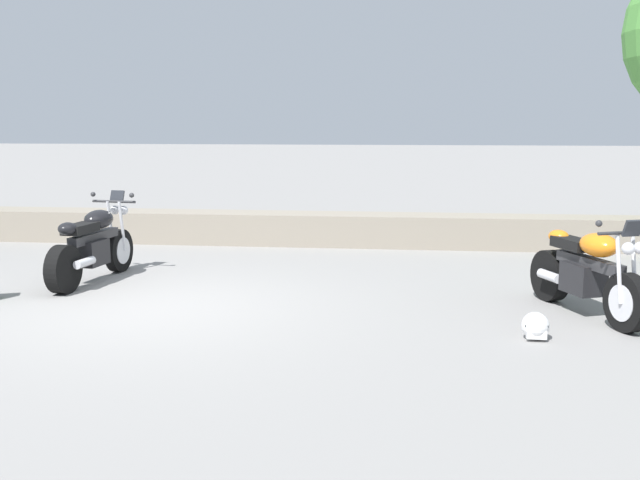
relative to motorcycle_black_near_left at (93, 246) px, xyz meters
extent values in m
plane|color=gray|center=(1.22, -1.34, -0.49)|extent=(120.00, 120.00, 0.00)
cube|color=gray|center=(1.22, 3.46, -0.21)|extent=(36.00, 0.80, 0.55)
cylinder|color=black|center=(0.08, 0.69, -0.18)|extent=(0.21, 0.63, 0.62)
cylinder|color=black|center=(-0.09, -0.74, -0.18)|extent=(0.25, 0.64, 0.62)
cylinder|color=silver|center=(0.08, 0.69, -0.18)|extent=(0.20, 0.40, 0.38)
cube|color=black|center=(-0.01, -0.07, -0.08)|extent=(0.37, 0.51, 0.34)
cube|color=#2D2D30|center=(0.00, 0.02, 0.12)|extent=(0.27, 1.11, 0.12)
ellipsoid|color=black|center=(0.02, 0.17, 0.34)|extent=(0.40, 0.56, 0.26)
cube|color=black|center=(-0.04, -0.30, 0.28)|extent=(0.32, 0.59, 0.12)
ellipsoid|color=black|center=(-0.07, -0.60, 0.32)|extent=(0.25, 0.30, 0.16)
cylinder|color=#2D2D30|center=(0.07, 0.61, 0.54)|extent=(0.66, 0.11, 0.04)
sphere|color=silver|center=(0.01, 0.76, 0.40)|extent=(0.13, 0.13, 0.13)
sphere|color=silver|center=(0.15, 0.74, 0.40)|extent=(0.13, 0.13, 0.13)
cube|color=#26282D|center=(0.08, 0.71, 0.60)|extent=(0.21, 0.12, 0.18)
cylinder|color=silver|center=(0.10, -0.52, -0.13)|extent=(0.15, 0.39, 0.11)
cylinder|color=silver|center=(-0.02, 0.66, 0.18)|extent=(0.06, 0.17, 0.73)
cylinder|color=silver|center=(0.16, 0.64, 0.18)|extent=(0.06, 0.17, 0.73)
sphere|color=#2D2D30|center=(-0.23, 0.61, 0.64)|extent=(0.07, 0.07, 0.07)
sphere|color=#2D2D30|center=(0.36, 0.54, 0.64)|extent=(0.07, 0.07, 0.07)
cylinder|color=black|center=(6.49, -1.75, -0.18)|extent=(0.36, 0.63, 0.62)
cylinder|color=black|center=(5.96, -0.41, -0.18)|extent=(0.40, 0.64, 0.62)
cylinder|color=silver|center=(6.49, -1.75, -0.18)|extent=(0.29, 0.42, 0.38)
cube|color=black|center=(6.20, -1.04, -0.08)|extent=(0.48, 0.56, 0.34)
cube|color=#2D2D30|center=(6.24, -1.13, 0.12)|extent=(0.54, 1.07, 0.12)
ellipsoid|color=orange|center=(6.30, -1.27, 0.34)|extent=(0.51, 0.61, 0.26)
cube|color=black|center=(6.12, -0.82, 0.28)|extent=(0.45, 0.62, 0.12)
ellipsoid|color=orange|center=(6.01, -0.54, 0.32)|extent=(0.31, 0.34, 0.16)
cylinder|color=#2D2D30|center=(6.46, -1.68, 0.54)|extent=(0.63, 0.28, 0.04)
sphere|color=silver|center=(6.58, -1.78, 0.40)|extent=(0.13, 0.13, 0.13)
sphere|color=silver|center=(6.45, -1.83, 0.40)|extent=(0.13, 0.13, 0.13)
cube|color=#26282D|center=(6.50, -1.77, 0.60)|extent=(0.22, 0.16, 0.18)
cylinder|color=silver|center=(5.90, -0.70, -0.13)|extent=(0.24, 0.39, 0.11)
cylinder|color=silver|center=(6.56, -1.68, 0.18)|extent=(0.10, 0.17, 0.73)
cylinder|color=silver|center=(6.39, -1.75, 0.18)|extent=(0.10, 0.17, 0.73)
sphere|color=#2D2D30|center=(6.17, -1.75, 0.64)|extent=(0.07, 0.07, 0.07)
sphere|color=silver|center=(5.52, -2.14, -0.35)|extent=(0.28, 0.28, 0.28)
ellipsoid|color=black|center=(5.52, -2.22, -0.34)|extent=(0.23, 0.06, 0.12)
cube|color=silver|center=(5.52, -2.22, -0.42)|extent=(0.20, 0.08, 0.08)
camera|label=1|loc=(4.24, -9.71, 1.69)|focal=42.64mm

